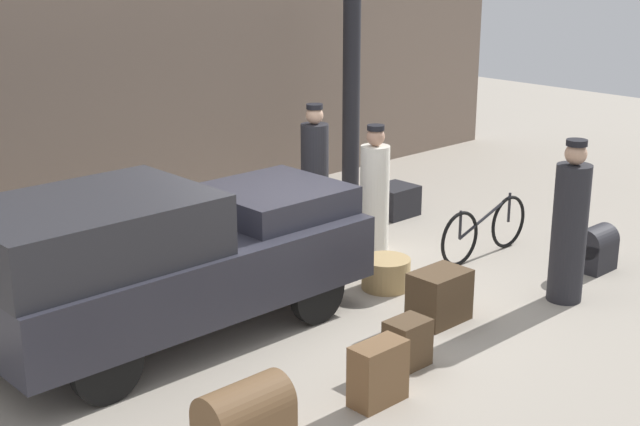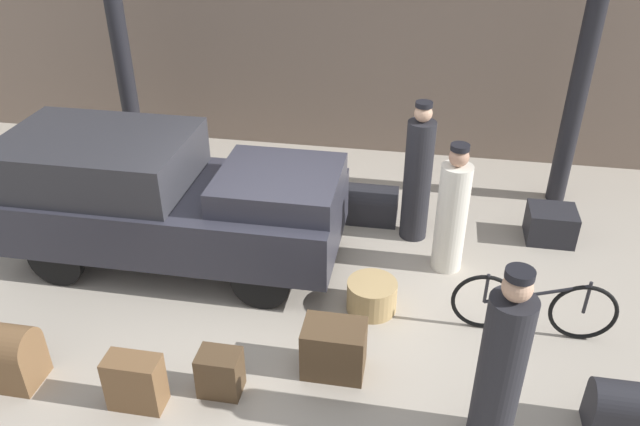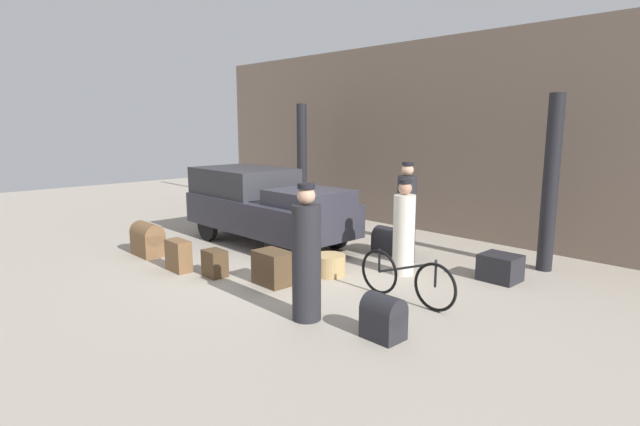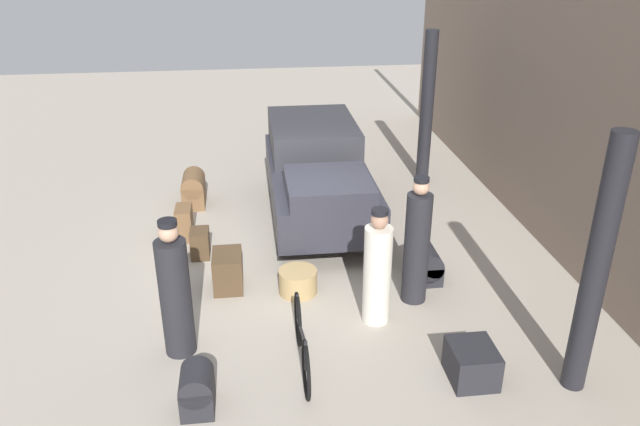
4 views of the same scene
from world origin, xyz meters
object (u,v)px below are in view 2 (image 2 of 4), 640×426
Objects in this scene: truck at (163,195)px; trunk_umber_medium at (135,382)px; trunk_large_brown at (617,409)px; trunk_wicker_pale at (220,373)px; porter_with_bicycle at (452,214)px; suitcase_small_leather at (551,224)px; wicker_basket at (372,296)px; porter_standing_middle at (501,368)px; suitcase_tan_flat at (334,349)px; bicycle at (533,306)px; trunk_barrel_dark at (372,204)px; porter_carrying_trunk at (418,177)px; suitcase_black_upright at (0,354)px.

truck reaches higher than trunk_umber_medium.
trunk_large_brown reaches higher than trunk_wicker_pale.
porter_with_bicycle is 1.68m from suitcase_small_leather.
wicker_basket is at bearing 48.77° from trunk_wicker_pale.
porter_standing_middle is (3.81, -2.19, -0.04)m from truck.
bicycle is at bearing 24.63° from suitcase_tan_flat.
trunk_barrel_dark reaches higher than wicker_basket.
trunk_large_brown is (2.29, -1.32, 0.10)m from wicker_basket.
trunk_wicker_pale is at bearing -118.41° from porter_carrying_trunk.
truck is 7.11× the size of wicker_basket.
porter_standing_middle is 1.25m from trunk_large_brown.
trunk_large_brown is 3.17m from suitcase_small_leather.
porter_standing_middle reaches higher than wicker_basket.
suitcase_small_leather is (2.16, 1.85, 0.04)m from wicker_basket.
suitcase_tan_flat is at bearing 23.57° from trunk_umber_medium.
suitcase_black_upright is 1.04× the size of trunk_barrel_dark.
suitcase_black_upright is at bearing -147.70° from porter_with_bicycle.
trunk_umber_medium is 0.91× the size of suitcase_small_leather.
suitcase_tan_flat is at bearing -103.99° from porter_carrying_trunk.
trunk_large_brown is at bearing -52.64° from trunk_barrel_dark.
bicycle reaches higher than suitcase_black_upright.
trunk_umber_medium is (-0.71, -0.30, 0.05)m from trunk_wicker_pale.
suitcase_black_upright is at bearing -167.76° from suitcase_tan_flat.
trunk_umber_medium is at bearing -116.05° from trunk_barrel_dark.
wicker_basket is 0.92× the size of suitcase_small_leather.
porter_standing_middle reaches higher than trunk_umber_medium.
porter_carrying_trunk is at bearing 61.59° from trunk_wicker_pale.
suitcase_black_upright is at bearing -178.78° from porter_standing_middle.
porter_standing_middle is (1.20, -1.59, 0.66)m from wicker_basket.
suitcase_tan_flat is at bearing 24.23° from trunk_wicker_pale.
suitcase_black_upright reaches higher than trunk_barrel_dark.
porter_standing_middle is 3.30× the size of trunk_large_brown.
trunk_umber_medium is at bearing -176.90° from porter_standing_middle.
truck is 8.68× the size of trunk_wicker_pale.
porter_with_bicycle is at bearing 122.42° from trunk_large_brown.
porter_with_bicycle is 2.70× the size of suitcase_tan_flat.
porter_carrying_trunk is 1.03× the size of porter_standing_middle.
bicycle is 3.69× the size of trunk_wicker_pale.
porter_standing_middle is 2.60m from porter_with_bicycle.
porter_with_bicycle is 2.97× the size of trunk_umber_medium.
trunk_barrel_dark is (-1.02, 0.95, -0.51)m from porter_with_bicycle.
suitcase_small_leather is at bearing 33.02° from porter_with_bicycle.
trunk_wicker_pale is at bearing -57.40° from truck.
porter_with_bicycle is 3.27m from trunk_wicker_pale.
trunk_umber_medium reaches higher than trunk_large_brown.
wicker_basket is 0.78× the size of suitcase_black_upright.
suitcase_black_upright is at bearing -109.04° from truck.
suitcase_tan_flat is at bearing 158.43° from porter_standing_middle.
trunk_wicker_pale is (-2.48, 0.12, -0.61)m from porter_standing_middle.
trunk_wicker_pale is 0.83× the size of trunk_umber_medium.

